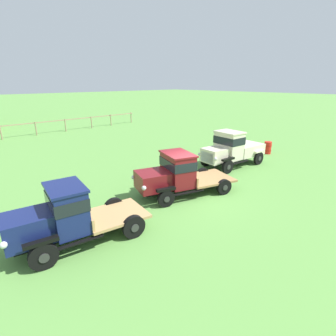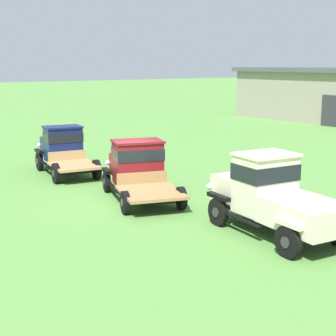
{
  "view_description": "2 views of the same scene",
  "coord_description": "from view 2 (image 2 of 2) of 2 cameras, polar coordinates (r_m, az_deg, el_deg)",
  "views": [
    {
      "loc": [
        -8.71,
        -7.55,
        5.23
      ],
      "look_at": [
        0.07,
        1.65,
        1.0
      ],
      "focal_mm": 28.0,
      "sensor_mm": 36.0,
      "label": 1
    },
    {
      "loc": [
        14.99,
        -9.33,
        4.76
      ],
      "look_at": [
        0.07,
        1.65,
        1.0
      ],
      "focal_mm": 55.0,
      "sensor_mm": 36.0,
      "label": 2
    }
  ],
  "objects": [
    {
      "name": "ground_plane",
      "position": [
        18.29,
        -4.31,
        -3.65
      ],
      "size": [
        240.0,
        240.0,
        0.0
      ],
      "primitive_type": "plane",
      "color": "#5B9342"
    },
    {
      "name": "vintage_truck_foreground_near",
      "position": [
        23.3,
        -11.6,
        2.13
      ],
      "size": [
        4.83,
        2.53,
        2.09
      ],
      "color": "black",
      "rests_on": "ground"
    },
    {
      "name": "vintage_truck_second_in_line",
      "position": [
        18.72,
        -3.46,
        0.06
      ],
      "size": [
        5.18,
        3.29,
        2.08
      ],
      "color": "black",
      "rests_on": "ground"
    },
    {
      "name": "vintage_truck_midrow_center",
      "position": [
        14.77,
        11.54,
        -2.98
      ],
      "size": [
        4.87,
        2.44,
        2.29
      ],
      "color": "black",
      "rests_on": "ground"
    }
  ]
}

